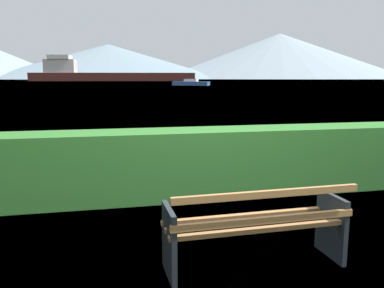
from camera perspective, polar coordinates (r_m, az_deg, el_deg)
name	(u,v)px	position (r m, az deg, el deg)	size (l,w,h in m)	color
ground_plane	(253,264)	(4.17, 8.91, -17.04)	(1400.00, 1400.00, 0.00)	olive
water_surface	(110,80)	(310.42, -11.93, 9.14)	(620.00, 620.00, 0.00)	slate
park_bench	(256,226)	(3.95, 9.42, -11.84)	(1.82, 0.63, 0.87)	olive
hedge_row	(199,163)	(6.22, 1.00, -2.74)	(8.02, 0.80, 1.06)	#2D6B28
cargo_ship_large	(101,74)	(231.28, -13.18, 9.97)	(93.07, 21.79, 14.33)	#471E19
fishing_boat_near	(191,83)	(94.45, -0.14, 8.92)	(8.95, 6.62, 1.58)	#335693
distant_hills	(124,56)	(596.43, -9.97, 12.59)	(861.65, 385.61, 74.15)	gray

